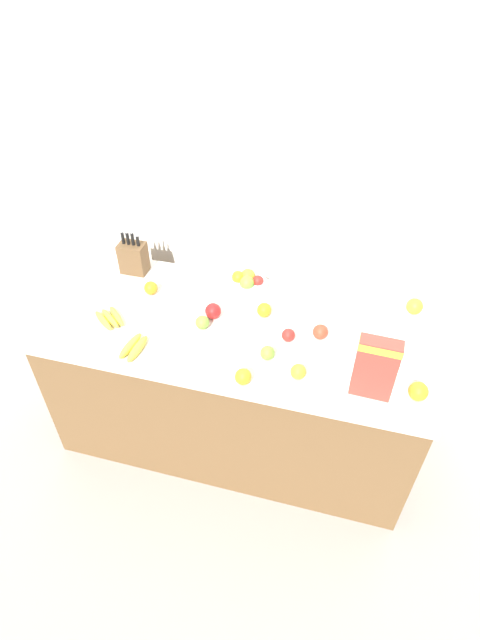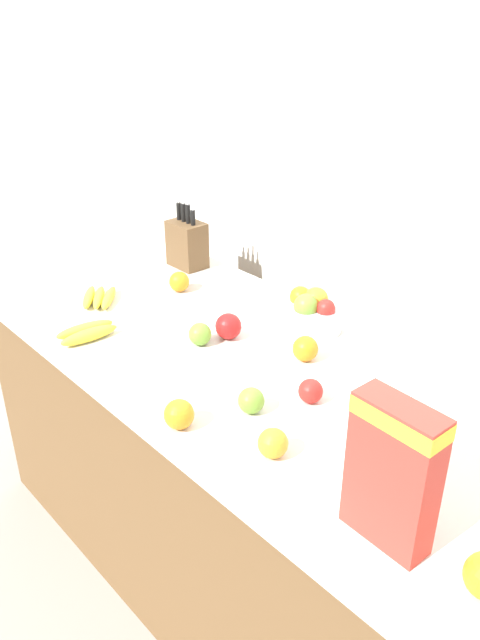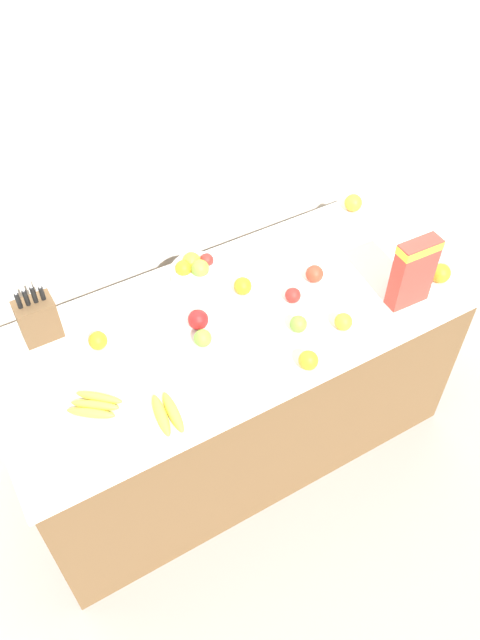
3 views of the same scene
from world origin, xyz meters
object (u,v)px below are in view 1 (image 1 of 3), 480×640
(orange_back_center, at_px, (415,306))
(banana_bunch_right, at_px, (134,347))
(cereal_box, at_px, (376,366))
(orange_mid_right, at_px, (243,377))
(apple_near_bananas, at_px, (288,335))
(apple_leftmost, at_px, (202,322))
(orange_front_center, at_px, (151,288))
(orange_by_cereal, at_px, (418,391))
(banana_bunch_left, at_px, (110,318))
(apple_front, at_px, (267,353))
(apple_by_knife_block, at_px, (320,332))
(apple_middle, at_px, (213,311))
(orange_front_left, at_px, (264,310))
(knife_block, at_px, (133,257))
(fruit_bowl, at_px, (247,285))
(orange_mid_left, at_px, (298,372))

(orange_back_center, bearing_deg, banana_bunch_right, -153.95)
(cereal_box, xyz_separation_m, orange_mid_right, (-0.56, -0.09, -0.13))
(apple_near_bananas, xyz_separation_m, orange_mid_right, (-0.15, -0.33, 0.01))
(banana_bunch_right, height_order, apple_leftmost, apple_leftmost)
(apple_leftmost, distance_m, orange_front_center, 0.41)
(cereal_box, xyz_separation_m, apple_leftmost, (-0.85, 0.21, -0.14))
(orange_front_center, distance_m, orange_by_cereal, 1.47)
(banana_bunch_right, height_order, orange_back_center, orange_back_center)
(banana_bunch_left, height_order, orange_mid_right, orange_mid_right)
(orange_back_center, bearing_deg, apple_front, -141.99)
(banana_bunch_left, height_order, apple_by_knife_block, apple_by_knife_block)
(apple_middle, xyz_separation_m, apple_front, (0.34, -0.22, -0.01))
(cereal_box, distance_m, banana_bunch_left, 1.35)
(orange_front_center, bearing_deg, orange_front_left, -1.84)
(knife_block, relative_size, orange_front_left, 3.91)
(apple_near_bananas, bearing_deg, orange_front_center, 168.02)
(orange_front_left, bearing_deg, apple_leftmost, -148.63)
(apple_leftmost, relative_size, orange_front_center, 0.96)
(fruit_bowl, relative_size, orange_back_center, 2.57)
(orange_front_center, relative_size, orange_mid_right, 0.96)
(apple_by_knife_block, distance_m, orange_front_left, 0.32)
(apple_leftmost, relative_size, orange_by_cereal, 0.82)
(banana_bunch_left, distance_m, orange_mid_left, 1.02)
(banana_bunch_left, height_order, banana_bunch_right, banana_bunch_right)
(knife_block, bearing_deg, orange_mid_left, -28.32)
(apple_front, height_order, orange_by_cereal, orange_by_cereal)
(apple_by_knife_block, bearing_deg, orange_back_center, 35.25)
(cereal_box, bearing_deg, apple_leftmost, 168.03)
(knife_block, xyz_separation_m, apple_near_bananas, (0.97, -0.34, -0.06))
(apple_near_bananas, height_order, orange_mid_left, orange_mid_left)
(apple_near_bananas, xyz_separation_m, orange_back_center, (0.60, 0.38, 0.01))
(banana_bunch_left, relative_size, orange_front_left, 2.73)
(orange_front_center, bearing_deg, orange_mid_left, -24.22)
(apple_by_knife_block, bearing_deg, apple_middle, 178.97)
(orange_mid_left, bearing_deg, apple_middle, 149.13)
(apple_middle, xyz_separation_m, apple_by_knife_block, (0.56, -0.01, -0.00))
(apple_middle, distance_m, apple_near_bananas, 0.42)
(fruit_bowl, relative_size, apple_by_knife_block, 2.86)
(apple_near_bananas, height_order, orange_back_center, orange_back_center)
(banana_bunch_left, distance_m, banana_bunch_right, 0.27)
(orange_back_center, bearing_deg, orange_front_left, -163.25)
(banana_bunch_right, bearing_deg, cereal_box, 1.32)
(apple_leftmost, bearing_deg, knife_block, 145.57)
(knife_block, height_order, apple_near_bananas, knife_block)
(orange_front_center, relative_size, orange_front_left, 0.97)
(fruit_bowl, bearing_deg, apple_near_bananas, -47.26)
(orange_front_left, bearing_deg, apple_near_bananas, -43.64)
(knife_block, bearing_deg, apple_by_knife_block, -14.15)
(apple_by_knife_block, height_order, orange_back_center, orange_back_center)
(apple_middle, xyz_separation_m, orange_back_center, (1.01, 0.31, 0.00))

